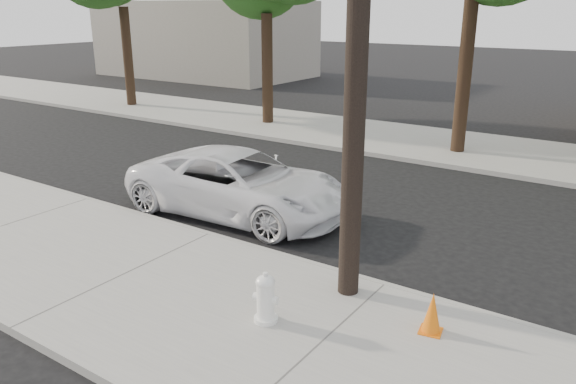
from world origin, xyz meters
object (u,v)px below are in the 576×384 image
object	(u,v)px
police_cruiser	(239,183)
fire_hydrant	(266,299)
traffic_cone	(432,313)
utility_pole	(359,4)

from	to	relation	value
police_cruiser	fire_hydrant	size ratio (longest dim) A/B	7.15
police_cruiser	traffic_cone	distance (m)	6.22
police_cruiser	traffic_cone	bearing A→B (deg)	-118.18
utility_pole	police_cruiser	world-z (taller)	utility_pole
utility_pole	police_cruiser	distance (m)	6.07
traffic_cone	police_cruiser	bearing A→B (deg)	155.36
utility_pole	fire_hydrant	size ratio (longest dim) A/B	11.96
police_cruiser	traffic_cone	size ratio (longest dim) A/B	8.60
fire_hydrant	traffic_cone	xyz separation A→B (m)	(2.17, 1.11, -0.06)
police_cruiser	traffic_cone	xyz separation A→B (m)	(5.65, -2.59, -0.30)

